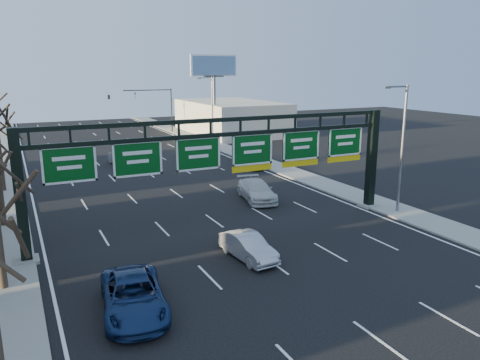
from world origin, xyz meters
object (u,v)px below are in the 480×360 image
car_silver_sedan (248,247)px  car_white_wagon (257,190)px  car_blue_suv (133,296)px  sign_gantry (228,159)px

car_silver_sedan → car_white_wagon: car_white_wagon is taller
car_blue_suv → car_white_wagon: 18.42m
sign_gantry → car_silver_sedan: size_ratio=5.94×
car_white_wagon → sign_gantry: bearing=-121.7°
sign_gantry → car_blue_suv: (-8.02, -7.78, -3.87)m
sign_gantry → car_silver_sedan: sign_gantry is taller
car_silver_sedan → car_white_wagon: (5.95, 10.13, 0.08)m
car_blue_suv → car_white_wagon: bearing=53.4°
car_blue_suv → car_white_wagon: (12.91, 13.13, 0.01)m
car_blue_suv → car_silver_sedan: car_blue_suv is taller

